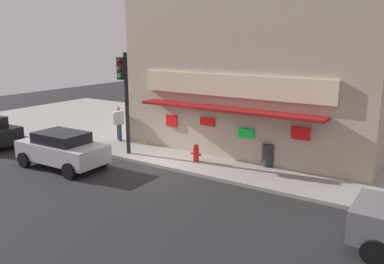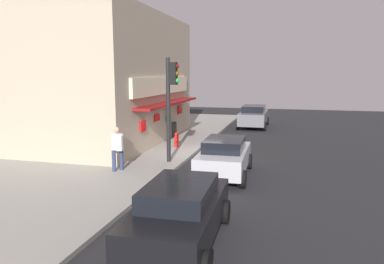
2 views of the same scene
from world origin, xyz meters
TOP-DOWN VIEW (x-y plane):
  - ground_plane at (0.00, 0.00)m, footprint 51.31×51.31m
  - sidewalk at (0.00, 5.79)m, footprint 34.21×11.58m
  - corner_building at (2.27, 6.16)m, footprint 11.52×8.45m
  - traffic_light at (-1.99, 0.51)m, footprint 0.32×0.58m
  - fire_hydrant at (1.26, 1.28)m, footprint 0.49×0.25m
  - trash_can at (4.06, 2.39)m, footprint 0.49×0.49m
  - pedestrian at (-3.98, 2.12)m, footprint 0.52×0.57m
  - parked_car_silver at (-3.19, -2.07)m, footprint 3.95×2.04m
  - parked_car_black at (-9.25, -2.08)m, footprint 4.22×2.06m
  - parked_car_grey at (10.50, -1.89)m, footprint 4.58×2.10m

SIDE VIEW (x-z plane):
  - ground_plane at x=0.00m, z-range 0.00..0.00m
  - sidewalk at x=0.00m, z-range 0.00..0.14m
  - fire_hydrant at x=1.26m, z-range 0.12..0.89m
  - trash_can at x=4.06m, z-range 0.14..1.07m
  - parked_car_silver at x=-3.19m, z-range 0.04..1.54m
  - parked_car_black at x=-9.25m, z-range 0.04..1.54m
  - parked_car_grey at x=10.50m, z-range 0.04..1.67m
  - pedestrian at x=-3.98m, z-range 0.23..2.01m
  - traffic_light at x=-1.99m, z-range 0.79..5.33m
  - corner_building at x=2.27m, z-range 0.14..7.25m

